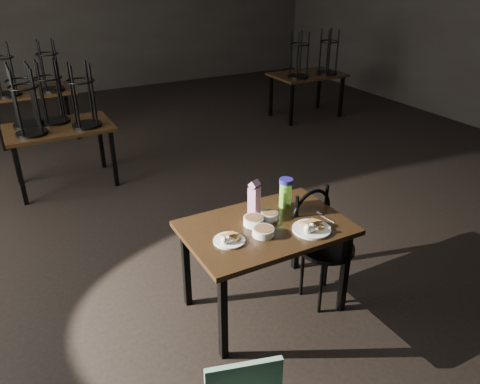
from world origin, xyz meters
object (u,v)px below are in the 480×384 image
water_bottle (286,192)px  bentwood_chair (320,238)px  juice_carton (254,199)px  main_table (266,235)px

water_bottle → bentwood_chair: (0.17, -0.26, -0.32)m
water_bottle → bentwood_chair: bearing=-56.6°
water_bottle → juice_carton: bearing=-178.8°
main_table → bentwood_chair: size_ratio=1.30×
juice_carton → water_bottle: (0.29, 0.01, -0.01)m
main_table → juice_carton: 0.28m
juice_carton → bentwood_chair: juice_carton is taller
main_table → bentwood_chair: (0.46, -0.07, -0.13)m
main_table → juice_carton: size_ratio=4.10×
juice_carton → bentwood_chair: (0.46, -0.25, -0.34)m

